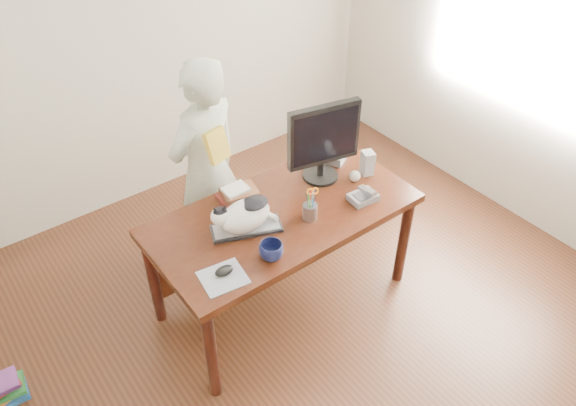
# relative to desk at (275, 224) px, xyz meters

# --- Properties ---
(room) EXTENTS (4.50, 4.50, 4.50)m
(room) POSITION_rel_desk_xyz_m (0.00, -0.68, 0.75)
(room) COLOR black
(room) RESTS_ON ground
(desk) EXTENTS (1.60, 0.80, 0.75)m
(desk) POSITION_rel_desk_xyz_m (0.00, 0.00, 0.00)
(desk) COLOR black
(desk) RESTS_ON ground
(keyboard) EXTENTS (0.43, 0.29, 0.02)m
(keyboard) POSITION_rel_desk_xyz_m (-0.26, -0.08, 0.16)
(keyboard) COLOR black
(keyboard) RESTS_ON desk
(cat) EXTENTS (0.39, 0.29, 0.22)m
(cat) POSITION_rel_desk_xyz_m (-0.27, -0.08, 0.26)
(cat) COLOR white
(cat) RESTS_ON keyboard
(monitor) EXTENTS (0.47, 0.27, 0.52)m
(monitor) POSITION_rel_desk_xyz_m (0.40, 0.04, 0.44)
(monitor) COLOR black
(monitor) RESTS_ON desk
(pen_cup) EXTENTS (0.11, 0.11, 0.22)m
(pen_cup) POSITION_rel_desk_xyz_m (0.09, -0.22, 0.21)
(pen_cup) COLOR gray
(pen_cup) RESTS_ON desk
(mousepad) EXTENTS (0.26, 0.24, 0.01)m
(mousepad) POSITION_rel_desk_xyz_m (-0.57, -0.32, 0.15)
(mousepad) COLOR #A7ACB3
(mousepad) RESTS_ON desk
(mouse) EXTENTS (0.11, 0.08, 0.04)m
(mouse) POSITION_rel_desk_xyz_m (-0.55, -0.30, 0.17)
(mouse) COLOR black
(mouse) RESTS_ON mousepad
(coffee_mug) EXTENTS (0.17, 0.17, 0.10)m
(coffee_mug) POSITION_rel_desk_xyz_m (-0.28, -0.35, 0.20)
(coffee_mug) COLOR black
(coffee_mug) RESTS_ON desk
(phone) EXTENTS (0.18, 0.14, 0.08)m
(phone) POSITION_rel_desk_xyz_m (0.46, -0.28, 0.17)
(phone) COLOR slate
(phone) RESTS_ON desk
(speaker) EXTENTS (0.09, 0.10, 0.16)m
(speaker) POSITION_rel_desk_xyz_m (0.67, -0.09, 0.23)
(speaker) COLOR #9C9C9F
(speaker) RESTS_ON desk
(baseball) EXTENTS (0.07, 0.07, 0.07)m
(baseball) POSITION_rel_desk_xyz_m (0.55, -0.11, 0.18)
(baseball) COLOR beige
(baseball) RESTS_ON desk
(book_stack) EXTENTS (0.25, 0.20, 0.09)m
(book_stack) POSITION_rel_desk_xyz_m (-0.14, 0.18, 0.19)
(book_stack) COLOR #4A1813
(book_stack) RESTS_ON desk
(calculator) EXTENTS (0.23, 0.25, 0.06)m
(calculator) POSITION_rel_desk_xyz_m (0.59, 0.18, 0.18)
(calculator) COLOR slate
(calculator) RESTS_ON desk
(person) EXTENTS (0.64, 0.50, 1.54)m
(person) POSITION_rel_desk_xyz_m (-0.16, 0.54, 0.17)
(person) COLOR white
(person) RESTS_ON ground
(held_book) EXTENTS (0.16, 0.12, 0.20)m
(held_book) POSITION_rel_desk_xyz_m (-0.16, 0.37, 0.45)
(held_book) COLOR gold
(held_book) RESTS_ON person
(book_pile_b) EXTENTS (0.26, 0.20, 0.15)m
(book_pile_b) POSITION_rel_desk_xyz_m (-1.72, 0.27, -0.53)
(book_pile_b) COLOR #1B55A6
(book_pile_b) RESTS_ON ground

